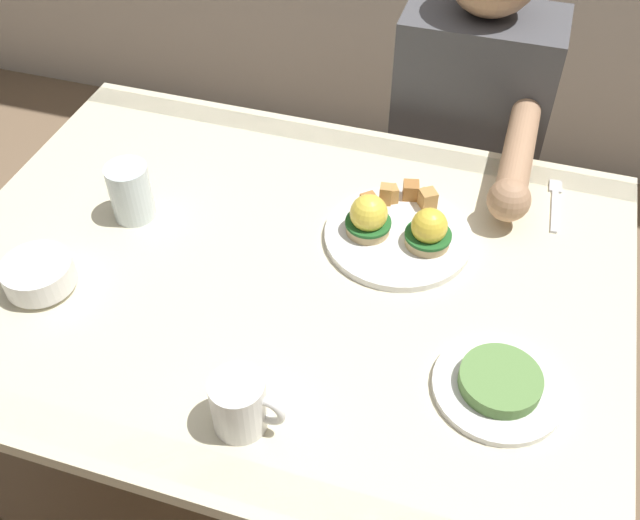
% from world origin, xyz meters
% --- Properties ---
extents(ground_plane, '(6.00, 6.00, 0.00)m').
position_xyz_m(ground_plane, '(0.00, 0.00, 0.00)').
color(ground_plane, '#7F664C').
extents(dining_table, '(1.20, 0.90, 0.74)m').
position_xyz_m(dining_table, '(0.00, 0.00, 0.63)').
color(dining_table, beige).
rests_on(dining_table, ground_plane).
extents(eggs_benedict_plate, '(0.27, 0.27, 0.09)m').
position_xyz_m(eggs_benedict_plate, '(0.18, 0.13, 0.77)').
color(eggs_benedict_plate, white).
rests_on(eggs_benedict_plate, dining_table).
extents(fruit_bowl, '(0.12, 0.12, 0.05)m').
position_xyz_m(fruit_bowl, '(-0.37, -0.17, 0.77)').
color(fruit_bowl, white).
rests_on(fruit_bowl, dining_table).
extents(coffee_mug, '(0.11, 0.08, 0.09)m').
position_xyz_m(coffee_mug, '(0.05, -0.32, 0.79)').
color(coffee_mug, white).
rests_on(coffee_mug, dining_table).
extents(fork, '(0.03, 0.16, 0.00)m').
position_xyz_m(fork, '(0.45, 0.32, 0.74)').
color(fork, silver).
rests_on(fork, dining_table).
extents(water_glass_near, '(0.08, 0.08, 0.11)m').
position_xyz_m(water_glass_near, '(-0.31, 0.05, 0.79)').
color(water_glass_near, silver).
rests_on(water_glass_near, dining_table).
extents(side_plate, '(0.20, 0.20, 0.04)m').
position_xyz_m(side_plate, '(0.40, -0.15, 0.75)').
color(side_plate, white).
rests_on(side_plate, dining_table).
extents(diner_person, '(0.34, 0.54, 1.14)m').
position_xyz_m(diner_person, '(0.24, 0.60, 0.65)').
color(diner_person, '#33333D').
rests_on(diner_person, ground_plane).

